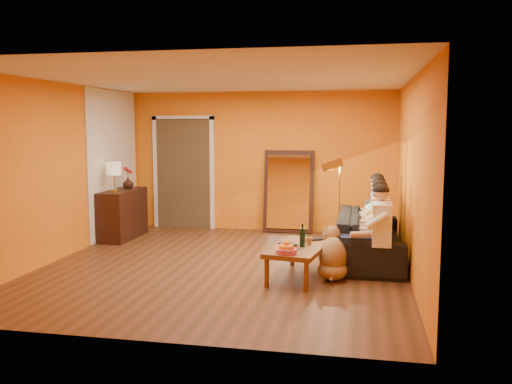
% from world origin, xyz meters
% --- Properties ---
extents(room_shell, '(5.00, 5.50, 2.60)m').
position_xyz_m(room_shell, '(0.00, 0.37, 1.30)').
color(room_shell, brown).
rests_on(room_shell, ground).
extents(white_accent, '(0.02, 1.90, 2.58)m').
position_xyz_m(white_accent, '(-2.48, 1.75, 1.30)').
color(white_accent, white).
rests_on(white_accent, wall_left).
extents(doorway_recess, '(1.06, 0.30, 2.10)m').
position_xyz_m(doorway_recess, '(-1.50, 2.83, 1.05)').
color(doorway_recess, '#3F2D19').
rests_on(doorway_recess, floor).
extents(door_jamb_left, '(0.08, 0.06, 2.20)m').
position_xyz_m(door_jamb_left, '(-2.07, 2.71, 1.05)').
color(door_jamb_left, white).
rests_on(door_jamb_left, wall_back).
extents(door_jamb_right, '(0.08, 0.06, 2.20)m').
position_xyz_m(door_jamb_right, '(-0.93, 2.71, 1.05)').
color(door_jamb_right, white).
rests_on(door_jamb_right, wall_back).
extents(door_header, '(1.22, 0.06, 0.08)m').
position_xyz_m(door_header, '(-1.50, 2.71, 2.12)').
color(door_header, white).
rests_on(door_header, wall_back).
extents(mirror_frame, '(0.92, 0.27, 1.51)m').
position_xyz_m(mirror_frame, '(0.55, 2.63, 0.76)').
color(mirror_frame, black).
rests_on(mirror_frame, floor).
extents(mirror_glass, '(0.78, 0.21, 1.35)m').
position_xyz_m(mirror_glass, '(0.55, 2.59, 0.76)').
color(mirror_glass, white).
rests_on(mirror_glass, mirror_frame).
extents(sideboard, '(0.44, 1.18, 0.85)m').
position_xyz_m(sideboard, '(-2.24, 1.55, 0.42)').
color(sideboard, black).
rests_on(sideboard, floor).
extents(table_lamp, '(0.24, 0.24, 0.51)m').
position_xyz_m(table_lamp, '(-2.24, 1.25, 1.10)').
color(table_lamp, beige).
rests_on(table_lamp, sideboard).
extents(sofa, '(2.35, 0.92, 0.69)m').
position_xyz_m(sofa, '(2.00, 0.79, 0.34)').
color(sofa, black).
rests_on(sofa, floor).
extents(coffee_table, '(0.81, 1.30, 0.42)m').
position_xyz_m(coffee_table, '(1.09, -0.38, 0.21)').
color(coffee_table, brown).
rests_on(coffee_table, floor).
extents(floor_lamp, '(0.34, 0.29, 1.44)m').
position_xyz_m(floor_lamp, '(1.55, 0.94, 0.72)').
color(floor_lamp, '#AF8933').
rests_on(floor_lamp, floor).
extents(dog, '(0.53, 0.67, 0.70)m').
position_xyz_m(dog, '(1.52, -0.35, 0.35)').
color(dog, '#AC724D').
rests_on(dog, floor).
extents(person_far_left, '(0.70, 0.44, 1.22)m').
position_xyz_m(person_far_left, '(2.13, -0.21, 0.61)').
color(person_far_left, white).
rests_on(person_far_left, sofa).
extents(person_mid_left, '(0.70, 0.44, 1.22)m').
position_xyz_m(person_mid_left, '(2.13, 0.34, 0.61)').
color(person_mid_left, gold).
rests_on(person_mid_left, sofa).
extents(person_mid_right, '(0.70, 0.44, 1.22)m').
position_xyz_m(person_mid_right, '(2.13, 0.89, 0.61)').
color(person_mid_right, '#9BCCF0').
rests_on(person_mid_right, sofa).
extents(person_far_right, '(0.70, 0.44, 1.22)m').
position_xyz_m(person_far_right, '(2.13, 1.44, 0.61)').
color(person_far_right, '#38373C').
rests_on(person_far_right, sofa).
extents(fruit_bowl, '(0.26, 0.26, 0.16)m').
position_xyz_m(fruit_bowl, '(0.99, -0.83, 0.50)').
color(fruit_bowl, '#CF4973').
rests_on(fruit_bowl, coffee_table).
extents(wine_bottle, '(0.07, 0.07, 0.31)m').
position_xyz_m(wine_bottle, '(1.14, -0.43, 0.58)').
color(wine_bottle, black).
rests_on(wine_bottle, coffee_table).
extents(tumbler, '(0.10, 0.10, 0.09)m').
position_xyz_m(tumbler, '(1.21, -0.26, 0.46)').
color(tumbler, '#B27F3F').
rests_on(tumbler, coffee_table).
extents(laptop, '(0.39, 0.36, 0.03)m').
position_xyz_m(laptop, '(1.27, -0.03, 0.43)').
color(laptop, black).
rests_on(laptop, coffee_table).
extents(book_lower, '(0.18, 0.23, 0.02)m').
position_xyz_m(book_lower, '(0.91, -0.58, 0.43)').
color(book_lower, black).
rests_on(book_lower, coffee_table).
extents(book_mid, '(0.17, 0.22, 0.02)m').
position_xyz_m(book_mid, '(0.92, -0.57, 0.45)').
color(book_mid, '#B31914').
rests_on(book_mid, book_lower).
extents(book_upper, '(0.28, 0.28, 0.02)m').
position_xyz_m(book_upper, '(0.91, -0.59, 0.47)').
color(book_upper, black).
rests_on(book_upper, book_mid).
extents(vase, '(0.19, 0.19, 0.20)m').
position_xyz_m(vase, '(-2.24, 1.80, 0.95)').
color(vase, black).
rests_on(vase, sideboard).
extents(flowers, '(0.17, 0.17, 0.39)m').
position_xyz_m(flowers, '(-2.24, 1.80, 1.17)').
color(flowers, '#B31914').
rests_on(flowers, vase).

